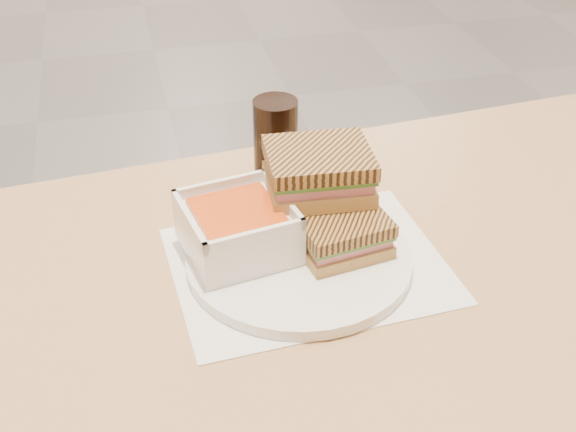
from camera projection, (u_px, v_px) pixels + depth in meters
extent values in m
cube|color=tan|center=(392.00, 274.00, 0.96)|extent=(1.26, 0.81, 0.03)
cylinder|color=tan|center=(557.00, 275.00, 1.56)|extent=(0.06, 0.06, 0.72)
cube|color=white|center=(308.00, 265.00, 0.95)|extent=(0.35, 0.28, 0.00)
cylinder|color=white|center=(299.00, 258.00, 0.95)|extent=(0.29, 0.29, 0.02)
cube|color=white|center=(238.00, 232.00, 0.94)|extent=(0.15, 0.15, 0.05)
cube|color=#D45610|center=(237.00, 212.00, 0.92)|extent=(0.12, 0.12, 0.01)
cube|color=white|center=(283.00, 198.00, 0.94)|extent=(0.03, 0.13, 0.01)
cube|color=white|center=(189.00, 221.00, 0.90)|extent=(0.03, 0.13, 0.01)
cube|color=white|center=(220.00, 185.00, 0.97)|extent=(0.13, 0.03, 0.01)
cube|color=white|center=(255.00, 236.00, 0.87)|extent=(0.13, 0.03, 0.01)
cube|color=tan|center=(341.00, 244.00, 0.95)|extent=(0.12, 0.11, 0.02)
cube|color=#C26A76|center=(341.00, 235.00, 0.94)|extent=(0.11, 0.10, 0.01)
cube|color=#386B23|center=(342.00, 230.00, 0.94)|extent=(0.12, 0.10, 0.01)
cube|color=olive|center=(342.00, 222.00, 0.93)|extent=(0.12, 0.11, 0.02)
cube|color=tan|center=(318.00, 184.00, 0.97)|extent=(0.14, 0.12, 0.02)
cube|color=#C26A76|center=(319.00, 173.00, 0.96)|extent=(0.13, 0.11, 0.01)
cube|color=#386B23|center=(319.00, 167.00, 0.95)|extent=(0.14, 0.11, 0.01)
cube|color=olive|center=(319.00, 158.00, 0.95)|extent=(0.14, 0.12, 0.02)
cylinder|color=black|center=(276.00, 144.00, 1.07)|extent=(0.06, 0.06, 0.14)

